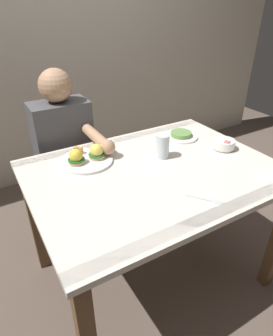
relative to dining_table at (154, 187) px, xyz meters
name	(u,v)px	position (x,y,z in m)	size (l,w,h in m)	color
ground_plane	(151,272)	(0.00, 0.00, -0.63)	(6.00, 6.00, 0.00)	brown
back_wall	(51,23)	(0.00, 1.50, 0.67)	(4.80, 0.10, 2.60)	beige
dining_table	(154,187)	(0.00, 0.00, 0.00)	(1.20, 0.90, 0.74)	silver
eggs_benedict_plate	(87,157)	(-0.26, 0.24, 0.13)	(0.27, 0.27, 0.09)	white
fruit_bowl	(224,144)	(0.46, -0.01, 0.14)	(0.12, 0.12, 0.06)	white
fork	(206,200)	(0.05, -0.32, 0.11)	(0.11, 0.13, 0.00)	silver
water_glass_near	(162,147)	(0.10, 0.09, 0.16)	(0.07, 0.07, 0.13)	silver
side_plate	(181,135)	(0.35, 0.24, 0.12)	(0.20, 0.20, 0.04)	white
diner_person	(66,150)	(-0.26, 0.60, 0.02)	(0.34, 0.54, 1.14)	#33333D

